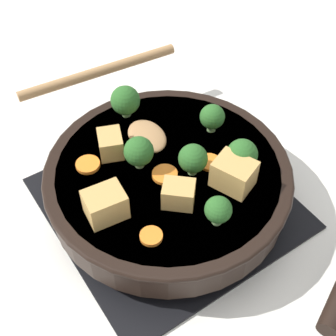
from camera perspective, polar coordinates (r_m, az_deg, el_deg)
ground_plane at (r=0.67m, az=0.00°, el=-4.36°), size 2.40×2.40×0.00m
front_burner_grate at (r=0.66m, az=0.00°, el=-3.73°), size 0.31×0.31×0.03m
skillet_pan at (r=0.62m, az=0.21°, el=-1.42°), size 0.35×0.44×0.05m
wooden_spoon at (r=0.71m, az=-6.22°, el=8.77°), size 0.26×0.22×0.02m
tofu_cube_center_large at (r=0.58m, az=8.02°, el=-0.72°), size 0.05×0.06×0.04m
tofu_cube_near_handle at (r=0.55m, az=-7.65°, el=-4.43°), size 0.05×0.04×0.04m
tofu_cube_east_chunk at (r=0.62m, az=-7.02°, el=2.94°), size 0.04×0.05×0.03m
tofu_cube_west_chunk at (r=0.56m, az=1.29°, el=-3.19°), size 0.05×0.05×0.03m
broccoli_floret_near_spoon at (r=0.59m, az=-3.58°, el=2.00°), size 0.04×0.04×0.05m
broccoli_floret_center_top at (r=0.59m, az=3.06°, el=1.12°), size 0.04×0.04×0.04m
broccoli_floret_east_rim at (r=0.59m, az=9.00°, el=1.61°), size 0.04×0.04×0.05m
broccoli_floret_west_rim at (r=0.67m, az=-5.23°, el=8.19°), size 0.04×0.04×0.05m
broccoli_floret_north_edge at (r=0.64m, az=5.42°, el=6.20°), size 0.03×0.03×0.04m
broccoli_floret_south_cluster at (r=0.54m, az=6.10°, el=-5.15°), size 0.03×0.03×0.04m
carrot_slice_orange_thin at (r=0.61m, az=5.09°, el=0.68°), size 0.03×0.03×0.01m
carrot_slice_near_center at (r=0.54m, az=-2.07°, el=-8.30°), size 0.03×0.03×0.01m
carrot_slice_edge_slice at (r=0.60m, az=-0.39°, el=-0.80°), size 0.03×0.03×0.01m
carrot_slice_under_broccoli at (r=0.62m, az=-9.74°, el=0.42°), size 0.03×0.03×0.01m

